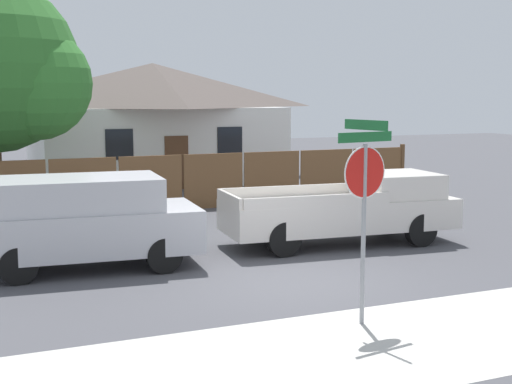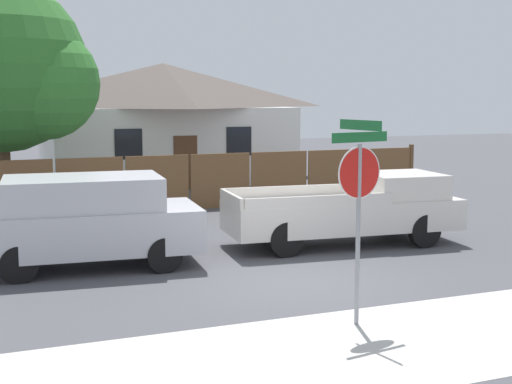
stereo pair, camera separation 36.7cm
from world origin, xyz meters
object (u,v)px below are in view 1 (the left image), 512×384
at_px(orange_pickup, 349,209).
at_px(red_suv, 87,219).
at_px(house, 153,120).
at_px(stop_sign, 364,186).
at_px(oak_tree, 0,70).

bearing_deg(orange_pickup, red_suv, -175.20).
bearing_deg(house, orange_pickup, -86.41).
bearing_deg(stop_sign, oak_tree, 97.91).
relative_size(house, orange_pickup, 1.81).
relative_size(red_suv, orange_pickup, 0.82).
xyz_separation_m(house, stop_sign, (-2.00, -19.36, -0.33)).
bearing_deg(orange_pickup, oak_tree, 136.45).
height_order(house, orange_pickup, house).
relative_size(oak_tree, stop_sign, 2.21).
height_order(house, red_suv, house).
height_order(oak_tree, orange_pickup, oak_tree).
distance_m(oak_tree, red_suv, 8.73).
relative_size(oak_tree, red_suv, 1.51).
height_order(oak_tree, stop_sign, oak_tree).
bearing_deg(stop_sign, orange_pickup, 51.55).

